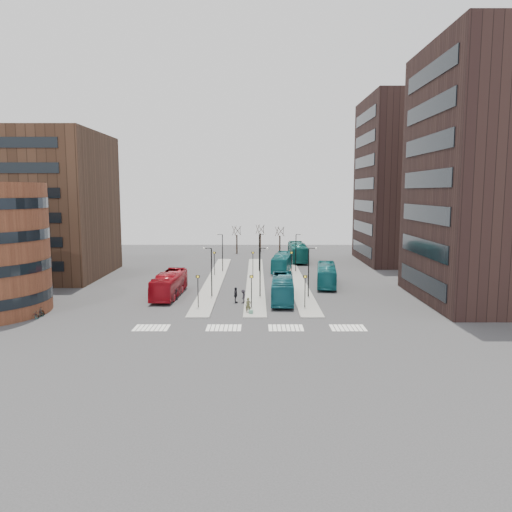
{
  "coord_description": "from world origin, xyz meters",
  "views": [
    {
      "loc": [
        2.16,
        -42.87,
        13.06
      ],
      "look_at": [
        2.1,
        19.52,
        5.0
      ],
      "focal_mm": 35.0,
      "sensor_mm": 36.0,
      "label": 1
    }
  ],
  "objects_px": {
    "teal_bus_c": "(326,275)",
    "bicycle_near": "(33,315)",
    "teal_bus_b": "(282,262)",
    "bicycle_mid": "(38,311)",
    "traveller": "(248,306)",
    "teal_bus_a": "(282,288)",
    "commuter_b": "(236,295)",
    "teal_bus_d": "(298,252)",
    "commuter_c": "(243,296)",
    "red_bus": "(169,284)",
    "bicycle_far": "(36,313)",
    "suitcase": "(251,313)",
    "commuter_a": "(174,293)"
  },
  "relations": [
    {
      "from": "suitcase",
      "to": "commuter_c",
      "type": "height_order",
      "value": "commuter_c"
    },
    {
      "from": "teal_bus_c",
      "to": "bicycle_near",
      "type": "distance_m",
      "value": 37.86
    },
    {
      "from": "bicycle_mid",
      "to": "bicycle_far",
      "type": "relative_size",
      "value": 1.08
    },
    {
      "from": "commuter_b",
      "to": "commuter_c",
      "type": "distance_m",
      "value": 0.92
    },
    {
      "from": "red_bus",
      "to": "bicycle_far",
      "type": "xyz_separation_m",
      "value": [
        -12.23,
        -10.26,
        -1.14
      ]
    },
    {
      "from": "red_bus",
      "to": "traveller",
      "type": "bearing_deg",
      "value": -38.43
    },
    {
      "from": "teal_bus_d",
      "to": "traveller",
      "type": "xyz_separation_m",
      "value": [
        -8.68,
        -40.88,
        -0.87
      ]
    },
    {
      "from": "red_bus",
      "to": "commuter_c",
      "type": "height_order",
      "value": "red_bus"
    },
    {
      "from": "teal_bus_a",
      "to": "commuter_b",
      "type": "distance_m",
      "value": 5.73
    },
    {
      "from": "teal_bus_b",
      "to": "commuter_c",
      "type": "bearing_deg",
      "value": -95.23
    },
    {
      "from": "teal_bus_b",
      "to": "commuter_c",
      "type": "height_order",
      "value": "teal_bus_b"
    },
    {
      "from": "red_bus",
      "to": "bicycle_far",
      "type": "distance_m",
      "value": 16.01
    },
    {
      "from": "teal_bus_c",
      "to": "commuter_a",
      "type": "relative_size",
      "value": 5.96
    },
    {
      "from": "suitcase",
      "to": "commuter_b",
      "type": "relative_size",
      "value": 0.28
    },
    {
      "from": "commuter_a",
      "to": "bicycle_mid",
      "type": "relative_size",
      "value": 1.1
    },
    {
      "from": "red_bus",
      "to": "bicycle_mid",
      "type": "height_order",
      "value": "red_bus"
    },
    {
      "from": "traveller",
      "to": "commuter_b",
      "type": "bearing_deg",
      "value": 107.57
    },
    {
      "from": "teal_bus_c",
      "to": "bicycle_near",
      "type": "xyz_separation_m",
      "value": [
        -32.96,
        -18.59,
        -1.09
      ]
    },
    {
      "from": "teal_bus_a",
      "to": "teal_bus_c",
      "type": "relative_size",
      "value": 1.01
    },
    {
      "from": "commuter_c",
      "to": "commuter_b",
      "type": "bearing_deg",
      "value": -73.82
    },
    {
      "from": "bicycle_far",
      "to": "bicycle_near",
      "type": "bearing_deg",
      "value": 178.42
    },
    {
      "from": "red_bus",
      "to": "teal_bus_d",
      "type": "xyz_separation_m",
      "value": [
        18.72,
        32.11,
        0.19
      ]
    },
    {
      "from": "teal_bus_a",
      "to": "traveller",
      "type": "bearing_deg",
      "value": -119.79
    },
    {
      "from": "teal_bus_b",
      "to": "bicycle_mid",
      "type": "bearing_deg",
      "value": -123.86
    },
    {
      "from": "teal_bus_c",
      "to": "traveller",
      "type": "relative_size",
      "value": 6.27
    },
    {
      "from": "commuter_b",
      "to": "bicycle_near",
      "type": "relative_size",
      "value": 1.23
    },
    {
      "from": "teal_bus_d",
      "to": "suitcase",
      "type": "bearing_deg",
      "value": -101.82
    },
    {
      "from": "commuter_b",
      "to": "traveller",
      "type": "bearing_deg",
      "value": -163.24
    },
    {
      "from": "traveller",
      "to": "bicycle_mid",
      "type": "relative_size",
      "value": 1.04
    },
    {
      "from": "teal_bus_d",
      "to": "bicycle_mid",
      "type": "bearing_deg",
      "value": -126.8
    },
    {
      "from": "teal_bus_a",
      "to": "teal_bus_d",
      "type": "height_order",
      "value": "teal_bus_d"
    },
    {
      "from": "teal_bus_d",
      "to": "bicycle_mid",
      "type": "height_order",
      "value": "teal_bus_d"
    },
    {
      "from": "teal_bus_d",
      "to": "commuter_a",
      "type": "relative_size",
      "value": 6.89
    },
    {
      "from": "red_bus",
      "to": "teal_bus_d",
      "type": "bearing_deg",
      "value": 62.49
    },
    {
      "from": "commuter_c",
      "to": "teal_bus_c",
      "type": "bearing_deg",
      "value": 141.63
    },
    {
      "from": "bicycle_far",
      "to": "teal_bus_a",
      "type": "bearing_deg",
      "value": -75.18
    },
    {
      "from": "commuter_a",
      "to": "commuter_c",
      "type": "xyz_separation_m",
      "value": [
        8.39,
        -1.42,
        -0.12
      ]
    },
    {
      "from": "suitcase",
      "to": "bicycle_far",
      "type": "distance_m",
      "value": 22.59
    },
    {
      "from": "traveller",
      "to": "commuter_a",
      "type": "xyz_separation_m",
      "value": [
        -9.07,
        6.69,
        0.04
      ]
    },
    {
      "from": "red_bus",
      "to": "commuter_a",
      "type": "relative_size",
      "value": 6.13
    },
    {
      "from": "teal_bus_b",
      "to": "commuter_a",
      "type": "bearing_deg",
      "value": -114.1
    },
    {
      "from": "teal_bus_a",
      "to": "suitcase",
      "type": "bearing_deg",
      "value": -115.1
    },
    {
      "from": "red_bus",
      "to": "commuter_c",
      "type": "distance_m",
      "value": 10.02
    },
    {
      "from": "suitcase",
      "to": "bicycle_mid",
      "type": "height_order",
      "value": "bicycle_mid"
    },
    {
      "from": "bicycle_near",
      "to": "traveller",
      "type": "bearing_deg",
      "value": -65.82
    },
    {
      "from": "traveller",
      "to": "bicycle_near",
      "type": "distance_m",
      "value": 22.4
    },
    {
      "from": "commuter_b",
      "to": "commuter_c",
      "type": "height_order",
      "value": "commuter_b"
    },
    {
      "from": "red_bus",
      "to": "commuter_a",
      "type": "bearing_deg",
      "value": -62.43
    },
    {
      "from": "red_bus",
      "to": "teal_bus_a",
      "type": "height_order",
      "value": "red_bus"
    },
    {
      "from": "bicycle_near",
      "to": "teal_bus_b",
      "type": "bearing_deg",
      "value": -23.15
    }
  ]
}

